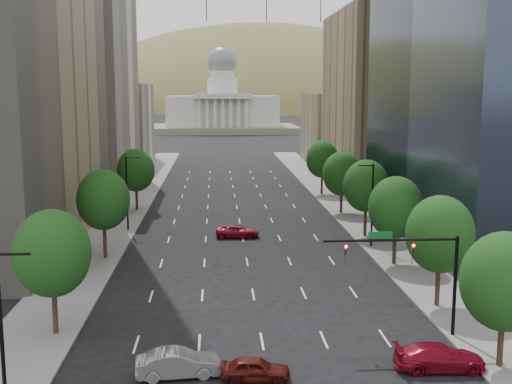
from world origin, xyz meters
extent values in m
cube|color=slate|center=(-15.50, 60.00, 0.07)|extent=(6.00, 200.00, 0.15)
cube|color=slate|center=(15.50, 60.00, 0.07)|extent=(6.00, 200.00, 0.15)
cube|color=beige|center=(-25.00, 103.00, 17.50)|extent=(14.00, 30.00, 35.00)
cube|color=beige|center=(-25.00, 136.00, 9.00)|extent=(14.00, 26.00, 18.00)
cube|color=#8C7759|center=(25.00, 100.00, 15.00)|extent=(14.00, 30.00, 30.00)
cube|color=#8C7759|center=(25.00, 133.00, 8.00)|extent=(14.00, 26.00, 16.00)
cylinder|color=#382316|center=(14.00, 25.00, 1.88)|extent=(0.36, 0.36, 3.75)
ellipsoid|color=#103C14|center=(14.00, 25.00, 5.40)|extent=(5.20, 5.20, 5.98)
cylinder|color=#382316|center=(14.00, 36.00, 2.00)|extent=(0.36, 0.36, 4.00)
ellipsoid|color=#103C14|center=(14.00, 36.00, 5.76)|extent=(5.20, 5.20, 5.98)
cylinder|color=#382316|center=(14.00, 48.00, 1.95)|extent=(0.36, 0.36, 3.90)
ellipsoid|color=#103C14|center=(14.00, 48.00, 5.62)|extent=(5.20, 5.20, 5.98)
cylinder|color=#382316|center=(14.00, 60.00, 2.05)|extent=(0.36, 0.36, 4.10)
ellipsoid|color=#103C14|center=(14.00, 60.00, 5.90)|extent=(5.20, 5.20, 5.98)
cylinder|color=#382316|center=(14.00, 74.00, 1.90)|extent=(0.36, 0.36, 3.80)
ellipsoid|color=#103C14|center=(14.00, 74.00, 5.47)|extent=(5.20, 5.20, 5.98)
cylinder|color=#382316|center=(14.00, 90.00, 2.00)|extent=(0.36, 0.36, 4.00)
ellipsoid|color=#103C14|center=(14.00, 90.00, 5.76)|extent=(5.20, 5.20, 5.98)
cylinder|color=#382316|center=(-14.00, 32.00, 2.00)|extent=(0.36, 0.36, 4.00)
ellipsoid|color=#103C14|center=(-14.00, 32.00, 5.76)|extent=(5.20, 5.20, 5.98)
cylinder|color=#382316|center=(-14.00, 52.00, 2.08)|extent=(0.36, 0.36, 4.15)
ellipsoid|color=#103C14|center=(-14.00, 52.00, 5.98)|extent=(5.20, 5.20, 5.98)
cylinder|color=#382316|center=(-14.00, 78.00, 1.98)|extent=(0.36, 0.36, 3.95)
ellipsoid|color=#103C14|center=(-14.00, 78.00, 5.69)|extent=(5.20, 5.20, 5.98)
cylinder|color=black|center=(13.50, 55.00, 4.50)|extent=(0.20, 0.20, 9.00)
cylinder|color=black|center=(12.70, 55.00, 8.80)|extent=(1.60, 0.14, 0.14)
cylinder|color=black|center=(-13.50, 20.00, 4.50)|extent=(0.20, 0.20, 9.00)
cylinder|color=black|center=(-12.70, 20.00, 8.80)|extent=(1.60, 0.14, 0.14)
cylinder|color=black|center=(-13.50, 65.00, 4.50)|extent=(0.20, 0.20, 9.00)
cylinder|color=black|center=(-12.70, 65.00, 8.80)|extent=(1.60, 0.14, 0.14)
cylinder|color=black|center=(13.00, 30.00, 3.50)|extent=(0.24, 0.24, 7.00)
cylinder|color=black|center=(8.50, 30.00, 6.80)|extent=(9.00, 0.18, 0.18)
imported|color=black|center=(10.00, 30.00, 6.25)|extent=(0.18, 0.22, 1.10)
imported|color=black|center=(5.50, 30.00, 6.25)|extent=(0.18, 0.22, 1.10)
sphere|color=#FF0C07|center=(10.00, 29.82, 6.45)|extent=(0.20, 0.20, 0.20)
sphere|color=#FF0C07|center=(5.50, 29.82, 6.45)|extent=(0.20, 0.20, 0.20)
cube|color=#0C591E|center=(7.80, 30.00, 7.15)|extent=(1.60, 0.06, 0.45)
cube|color=#596647|center=(0.00, 250.00, 1.25)|extent=(60.00, 40.00, 2.50)
cube|color=silver|center=(0.00, 250.00, 8.50)|extent=(44.00, 26.00, 12.00)
cube|color=silver|center=(0.00, 236.00, 14.50)|extent=(22.00, 4.00, 2.00)
cylinder|color=silver|center=(0.00, 250.00, 18.00)|extent=(12.00, 12.00, 7.00)
cylinder|color=silver|center=(0.00, 250.00, 23.00)|extent=(9.60, 9.60, 3.00)
sphere|color=slate|center=(0.00, 250.00, 28.10)|extent=(11.60, 11.60, 11.60)
cylinder|color=silver|center=(0.00, 250.00, 33.95)|extent=(1.80, 1.80, 2.50)
ellipsoid|color=olive|center=(-140.00, 560.00, -33.25)|extent=(380.00, 342.00, 190.00)
ellipsoid|color=olive|center=(40.00, 600.00, -42.00)|extent=(440.00, 396.00, 240.00)
ellipsoid|color=olive|center=(210.00, 640.00, -35.00)|extent=(360.00, 324.00, 200.00)
cylinder|color=black|center=(-10.00, 590.00, 90.00)|extent=(0.80, 0.80, 22.00)
cylinder|color=black|center=(45.00, 590.00, 90.00)|extent=(0.80, 0.80, 22.00)
cylinder|color=black|center=(95.00, 590.00, 90.00)|extent=(0.80, 0.80, 22.00)
imported|color=maroon|center=(10.28, 24.97, 0.79)|extent=(5.49, 2.41, 1.57)
imported|color=#450F0B|center=(-0.80, 24.28, 0.69)|extent=(4.16, 2.00, 1.37)
imported|color=gray|center=(-5.26, 25.01, 0.82)|extent=(5.11, 2.25, 1.63)
imported|color=maroon|center=(-0.58, 60.68, 0.68)|extent=(5.01, 2.47, 1.37)
camera|label=1|loc=(-2.97, -10.35, 16.53)|focal=44.78mm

